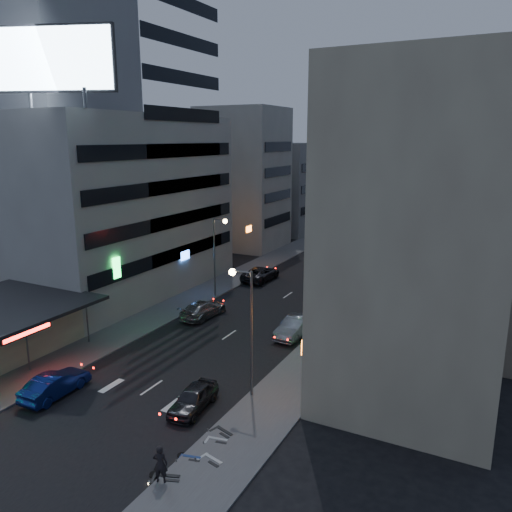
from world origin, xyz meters
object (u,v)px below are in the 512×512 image
Objects in this scene: parked_car_right_mid at (295,327)px; scooter_black_b at (234,425)px; road_car_blue at (55,384)px; scooter_blue at (202,448)px; road_car_silver at (203,309)px; scooter_silver_b at (228,431)px; parked_car_left at (261,274)px; scooter_silver_a at (223,453)px; parked_car_right_near at (193,398)px; parked_car_right_far at (366,269)px; scooter_black_a at (181,464)px; person at (160,464)px.

scooter_black_b is (2.53, -14.55, -0.11)m from parked_car_right_mid.
road_car_blue is 2.83× the size of scooter_blue.
road_car_blue is 16.12m from road_car_silver.
road_car_blue is 2.70× the size of scooter_silver_b.
parked_car_right_mid is 16.60m from parked_car_left.
road_car_silver is 3.19× the size of scooter_blue.
parked_car_right_mid is 9.14m from road_car_silver.
road_car_blue reaches higher than scooter_black_b.
road_car_blue is 12.93m from scooter_silver_a.
parked_car_right_near is 3.79m from scooter_black_b.
scooter_silver_a is (12.89, -1.08, -0.08)m from road_car_blue.
parked_car_left is (-8.86, 26.55, 0.08)m from parked_car_right_near.
parked_car_right_far is at bearing -7.04° from scooter_silver_b.
scooter_silver_b is (0.55, 3.54, -0.07)m from scooter_black_a.
parked_car_right_mid is at bearing -82.75° from parked_car_right_far.
parked_car_right_near is 2.28× the size of scooter_silver_a.
scooter_blue is at bearing 171.80° from road_car_blue.
scooter_blue is (11.19, -17.29, -0.14)m from road_car_silver.
parked_car_right_far is 40.01m from scooter_black_a.
scooter_black_a is at bearing -79.88° from parked_car_right_far.
parked_car_right_mid is 2.58× the size of person.
parked_car_left is at bearing 41.23° from scooter_black_b.
road_car_blue is at bearing -39.45° from person.
parked_car_right_mid is 1.06× the size of parked_car_right_far.
scooter_silver_b is (1.12, 4.34, -0.42)m from person.
scooter_silver_a is 1.07× the size of scooter_silver_b.
road_car_silver is 2.75× the size of person.
parked_car_right_far is 22.97m from road_car_silver.
scooter_blue is at bearing -126.89° from person.
scooter_black_a is at bearing 163.09° from scooter_blue.
scooter_silver_a is (4.28, -3.68, -0.03)m from parked_car_right_near.
person reaches higher than road_car_silver.
scooter_black_a is 3.59m from scooter_silver_b.
scooter_silver_a is at bearing -77.79° from parked_car_right_far.
scooter_black_a is at bearing 156.66° from scooter_silver_a.
parked_car_right_mid reaches higher than parked_car_right_far.
scooter_blue is at bearing 126.18° from road_car_silver.
scooter_silver_b is at bearing 37.26° from scooter_silver_a.
road_car_blue is 11.57m from person.
person is at bearing 154.64° from scooter_silver_b.
parked_car_right_near is at bearing 25.69° from scooter_blue.
parked_car_right_near reaches higher than scooter_black_a.
road_car_silver reaches higher than scooter_silver_a.
scooter_silver_b is at bearing -78.77° from parked_car_right_far.
scooter_black_a is 2.17m from scooter_silver_a.
parked_car_right_far is 2.47× the size of scooter_black_b.
parked_car_right_mid is (1.01, 13.20, 0.09)m from parked_car_right_near.
parked_car_right_mid is 2.99× the size of scooter_blue.
parked_car_right_near is 0.73× the size of parked_car_left.
scooter_blue is at bearing -174.07° from scooter_black_b.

